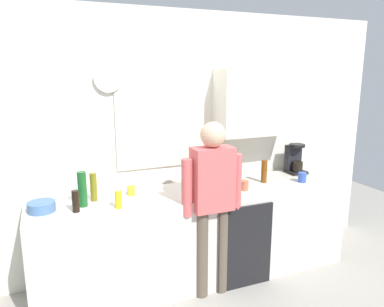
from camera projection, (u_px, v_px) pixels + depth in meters
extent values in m
plane|color=#9E998E|center=(211.00, 292.00, 3.41)|extent=(8.00, 8.00, 0.00)
cube|color=beige|center=(198.00, 234.00, 3.58)|extent=(3.08, 0.64, 0.90)
cube|color=black|center=(245.00, 247.00, 3.42)|extent=(0.56, 0.02, 0.81)
cube|color=silver|center=(182.00, 142.00, 3.79)|extent=(4.68, 0.10, 2.60)
cube|color=beige|center=(159.00, 130.00, 3.60)|extent=(0.86, 0.02, 0.76)
cube|color=#8CA5C6|center=(159.00, 130.00, 3.61)|extent=(0.80, 0.02, 0.70)
cube|color=silver|center=(255.00, 102.00, 3.78)|extent=(0.84, 0.32, 0.68)
cylinder|color=silver|center=(108.00, 78.00, 3.31)|extent=(0.26, 0.03, 0.26)
cube|color=black|center=(295.00, 172.00, 4.09)|extent=(0.20, 0.20, 0.03)
cube|color=black|center=(293.00, 157.00, 4.11)|extent=(0.18, 0.08, 0.28)
cylinder|color=black|center=(298.00, 166.00, 4.05)|extent=(0.11, 0.11, 0.11)
cylinder|color=black|center=(297.00, 145.00, 4.02)|extent=(0.17, 0.17, 0.03)
cylinder|color=maroon|center=(224.00, 172.00, 3.71)|extent=(0.06, 0.06, 0.22)
cylinder|color=#195923|center=(82.00, 189.00, 3.05)|extent=(0.07, 0.07, 0.30)
cylinder|color=brown|center=(264.00, 171.00, 3.72)|extent=(0.06, 0.06, 0.23)
cylinder|color=black|center=(76.00, 201.00, 2.93)|extent=(0.06, 0.06, 0.18)
cylinder|color=olive|center=(94.00, 187.00, 3.19)|extent=(0.06, 0.06, 0.25)
cylinder|color=#2D8C33|center=(233.00, 166.00, 3.83)|extent=(0.09, 0.09, 0.28)
cylinder|color=#3351B2|center=(302.00, 177.00, 3.75)|extent=(0.08, 0.08, 0.10)
cylinder|color=yellow|center=(131.00, 191.00, 3.35)|extent=(0.07, 0.07, 0.08)
cylinder|color=#B26647|center=(244.00, 185.00, 3.49)|extent=(0.08, 0.08, 0.09)
cylinder|color=#4C72A5|center=(41.00, 207.00, 2.95)|extent=(0.22, 0.22, 0.08)
cylinder|color=#9E5638|center=(215.00, 191.00, 3.33)|extent=(0.10, 0.10, 0.09)
sphere|color=#2D7233|center=(215.00, 179.00, 3.31)|extent=(0.15, 0.15, 0.15)
cylinder|color=yellow|center=(118.00, 199.00, 3.02)|extent=(0.06, 0.06, 0.15)
cone|color=white|center=(118.00, 189.00, 3.00)|extent=(0.02, 0.02, 0.03)
cylinder|color=silver|center=(208.00, 177.00, 3.62)|extent=(0.14, 0.14, 0.17)
cylinder|color=brown|center=(201.00, 254.00, 3.28)|extent=(0.12, 0.12, 0.82)
cylinder|color=brown|center=(221.00, 250.00, 3.36)|extent=(0.12, 0.12, 0.82)
cube|color=#D85959|center=(212.00, 179.00, 3.17)|extent=(0.36, 0.20, 0.56)
sphere|color=#D8AD8C|center=(213.00, 135.00, 3.09)|extent=(0.22, 0.22, 0.22)
cylinder|color=#D85959|center=(187.00, 188.00, 3.09)|extent=(0.09, 0.09, 0.50)
cylinder|color=#D85959|center=(237.00, 181.00, 3.27)|extent=(0.09, 0.09, 0.50)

